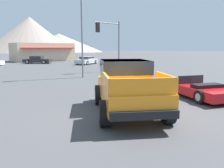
% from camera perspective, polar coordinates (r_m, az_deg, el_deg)
% --- Properties ---
extents(ground_plane, '(320.00, 320.00, 0.00)m').
position_cam_1_polar(ground_plane, '(8.31, 3.03, -7.74)').
color(ground_plane, '#424244').
extents(orange_pickup_truck, '(4.14, 5.09, 1.96)m').
position_cam_1_polar(orange_pickup_truck, '(8.56, 3.86, 0.34)').
color(orange_pickup_truck, orange).
rests_on(orange_pickup_truck, ground_plane).
extents(red_convertible_car, '(3.23, 4.70, 1.02)m').
position_cam_1_polar(red_convertible_car, '(11.91, 21.22, -1.20)').
color(red_convertible_car, '#B21419').
rests_on(red_convertible_car, ground_plane).
extents(parked_car_silver, '(4.63, 3.67, 1.17)m').
position_cam_1_polar(parked_car_silver, '(33.72, -6.65, 6.17)').
color(parked_car_silver, '#B7BABF').
rests_on(parked_car_silver, ground_plane).
extents(parked_car_dark, '(4.36, 4.10, 1.19)m').
position_cam_1_polar(parked_car_dark, '(37.15, -18.92, 6.03)').
color(parked_car_dark, '#232328').
rests_on(parked_car_dark, ground_plane).
extents(traffic_light_main, '(3.15, 0.38, 5.16)m').
position_cam_1_polar(traffic_light_main, '(22.70, -0.64, 12.27)').
color(traffic_light_main, slate).
rests_on(traffic_light_main, ground_plane).
extents(street_lamp_post, '(0.90, 0.24, 8.49)m').
position_cam_1_polar(street_lamp_post, '(18.58, -7.95, 17.31)').
color(street_lamp_post, slate).
rests_on(street_lamp_post, ground_plane).
extents(storefront_building, '(10.93, 6.59, 3.37)m').
position_cam_1_polar(storefront_building, '(44.98, -17.65, 7.97)').
color(storefront_building, beige).
rests_on(storefront_building, ground_plane).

